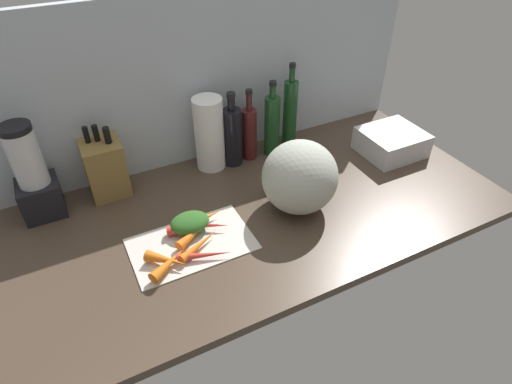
# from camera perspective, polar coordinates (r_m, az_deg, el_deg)

# --- Properties ---
(ground_plane) EXTENTS (1.70, 0.80, 0.03)m
(ground_plane) POSITION_cam_1_polar(r_m,az_deg,el_deg) (1.42, -1.15, -2.87)
(ground_plane) COLOR #47382B
(wall_back) EXTENTS (1.70, 0.03, 0.60)m
(wall_back) POSITION_cam_1_polar(r_m,az_deg,el_deg) (1.55, -7.74, 14.46)
(wall_back) COLOR #ADB7C1
(wall_back) RESTS_ON ground_plane
(cutting_board) EXTENTS (0.36, 0.22, 0.01)m
(cutting_board) POSITION_cam_1_polar(r_m,az_deg,el_deg) (1.30, -8.56, -6.79)
(cutting_board) COLOR beige
(cutting_board) RESTS_ON ground_plane
(carrot_0) EXTENTS (0.17, 0.11, 0.03)m
(carrot_0) POSITION_cam_1_polar(r_m,az_deg,el_deg) (1.33, -7.42, -4.42)
(carrot_0) COLOR red
(carrot_0) RESTS_ON cutting_board
(carrot_1) EXTENTS (0.11, 0.11, 0.03)m
(carrot_1) POSITION_cam_1_polar(r_m,az_deg,el_deg) (1.24, -11.89, -8.85)
(carrot_1) COLOR orange
(carrot_1) RESTS_ON cutting_board
(carrot_2) EXTENTS (0.16, 0.07, 0.03)m
(carrot_2) POSITION_cam_1_polar(r_m,az_deg,el_deg) (1.32, -8.39, -4.70)
(carrot_2) COLOR red
(carrot_2) RESTS_ON cutting_board
(carrot_3) EXTENTS (0.13, 0.10, 0.03)m
(carrot_3) POSITION_cam_1_polar(r_m,az_deg,el_deg) (1.23, -11.54, -9.30)
(carrot_3) COLOR orange
(carrot_3) RESTS_ON cutting_board
(carrot_4) EXTENTS (0.13, 0.05, 0.03)m
(carrot_4) POSITION_cam_1_polar(r_m,az_deg,el_deg) (1.35, -7.13, -3.49)
(carrot_4) COLOR orange
(carrot_4) RESTS_ON cutting_board
(carrot_5) EXTENTS (0.14, 0.09, 0.03)m
(carrot_5) POSITION_cam_1_polar(r_m,az_deg,el_deg) (1.27, -7.59, -7.00)
(carrot_5) COLOR orange
(carrot_5) RESTS_ON cutting_board
(carrot_6) EXTENTS (0.12, 0.09, 0.03)m
(carrot_6) POSITION_cam_1_polar(r_m,az_deg,el_deg) (1.30, -8.43, -5.60)
(carrot_6) COLOR orange
(carrot_6) RESTS_ON cutting_board
(carrot_7) EXTENTS (0.16, 0.07, 0.02)m
(carrot_7) POSITION_cam_1_polar(r_m,az_deg,el_deg) (1.24, -6.85, -8.34)
(carrot_7) COLOR red
(carrot_7) RESTS_ON cutting_board
(carrot_greens_pile) EXTENTS (0.12, 0.09, 0.05)m
(carrot_greens_pile) POSITION_cam_1_polar(r_m,az_deg,el_deg) (1.32, -8.82, -4.06)
(carrot_greens_pile) COLOR #2D6023
(carrot_greens_pile) RESTS_ON cutting_board
(winter_squash) EXTENTS (0.24, 0.24, 0.24)m
(winter_squash) POSITION_cam_1_polar(r_m,az_deg,el_deg) (1.36, 5.86, 1.98)
(winter_squash) COLOR #B2B7A8
(winter_squash) RESTS_ON ground_plane
(knife_block) EXTENTS (0.12, 0.15, 0.25)m
(knife_block) POSITION_cam_1_polar(r_m,az_deg,el_deg) (1.52, -19.50, 3.25)
(knife_block) COLOR olive
(knife_block) RESTS_ON ground_plane
(blender_appliance) EXTENTS (0.12, 0.12, 0.32)m
(blender_appliance) POSITION_cam_1_polar(r_m,az_deg,el_deg) (1.48, -27.51, 1.67)
(blender_appliance) COLOR black
(blender_appliance) RESTS_ON ground_plane
(paper_towel_roll) EXTENTS (0.11, 0.11, 0.27)m
(paper_towel_roll) POSITION_cam_1_polar(r_m,az_deg,el_deg) (1.55, -6.24, 7.71)
(paper_towel_roll) COLOR white
(paper_towel_roll) RESTS_ON ground_plane
(bottle_0) EXTENTS (0.07, 0.07, 0.28)m
(bottle_0) POSITION_cam_1_polar(r_m,az_deg,el_deg) (1.57, -3.16, 7.49)
(bottle_0) COLOR black
(bottle_0) RESTS_ON ground_plane
(bottle_1) EXTENTS (0.06, 0.06, 0.28)m
(bottle_1) POSITION_cam_1_polar(r_m,az_deg,el_deg) (1.61, -0.89, 7.94)
(bottle_1) COLOR #471919
(bottle_1) RESTS_ON ground_plane
(bottle_2) EXTENTS (0.06, 0.06, 0.30)m
(bottle_2) POSITION_cam_1_polar(r_m,az_deg,el_deg) (1.63, 2.13, 8.95)
(bottle_2) COLOR #19421E
(bottle_2) RESTS_ON ground_plane
(bottle_3) EXTENTS (0.05, 0.05, 0.34)m
(bottle_3) POSITION_cam_1_polar(r_m,az_deg,el_deg) (1.68, 4.55, 10.49)
(bottle_3) COLOR #19421E
(bottle_3) RESTS_ON ground_plane
(dish_rack) EXTENTS (0.22, 0.20, 0.09)m
(dish_rack) POSITION_cam_1_polar(r_m,az_deg,el_deg) (1.75, 17.59, 6.34)
(dish_rack) COLOR silver
(dish_rack) RESTS_ON ground_plane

